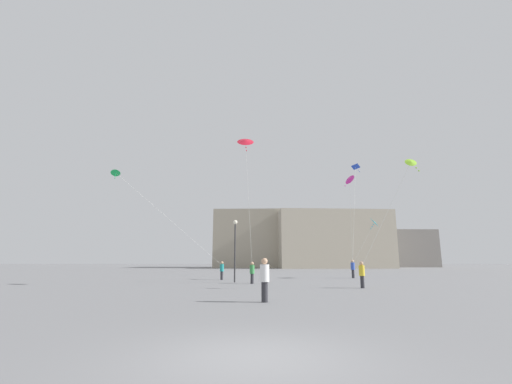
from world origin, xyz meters
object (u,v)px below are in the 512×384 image
object	(u,v)px
person_in_white	(265,278)
building_centre_hall	(332,240)
kite_crimson_diamond	(246,142)
building_right_hall	(387,249)
person_in_yellow	(362,273)
person_in_teal	(222,270)
building_left_hall	(252,240)
kite_lime_diamond	(411,164)
kite_magenta_diamond	(350,180)
lamppost_east	(236,240)
kite_emerald_diamond	(118,174)
person_in_green	(253,272)
kite_cyan_delta	(375,223)
kite_cobalt_delta	(356,170)
person_in_blue	(353,268)

from	to	relation	value
person_in_white	building_centre_hall	world-z (taller)	building_centre_hall
kite_crimson_diamond	building_right_hall	xyz separation A→B (m)	(35.76, 69.02, -5.94)
person_in_yellow	building_right_hall	xyz separation A→B (m)	(28.12, 70.94, 3.67)
person_in_teal	building_left_hall	world-z (taller)	building_left_hall
person_in_yellow	kite_lime_diamond	bearing A→B (deg)	-147.36
person_in_yellow	kite_magenta_diamond	xyz separation A→B (m)	(1.98, 8.90, 8.26)
building_right_hall	lamppost_east	world-z (taller)	building_right_hall
kite_crimson_diamond	building_left_hall	xyz separation A→B (m)	(-0.24, 58.52, -4.00)
person_in_teal	kite_emerald_diamond	xyz separation A→B (m)	(-9.78, -1.03, 8.69)
kite_emerald_diamond	building_right_hall	bearing A→B (deg)	52.59
kite_emerald_diamond	person_in_green	bearing A→B (deg)	-18.52
person_in_green	building_centre_hall	bearing A→B (deg)	175.78
building_centre_hall	lamppost_east	xyz separation A→B (m)	(-18.69, -49.80, -2.82)
kite_cyan_delta	person_in_green	bearing A→B (deg)	-147.79
kite_emerald_diamond	kite_lime_diamond	size ratio (longest dim) A/B	1.50
kite_emerald_diamond	building_centre_hall	world-z (taller)	building_centre_hall
person_in_yellow	kite_cyan_delta	distance (m)	13.65
kite_cobalt_delta	building_right_hall	bearing A→B (deg)	66.91
kite_lime_diamond	kite_emerald_diamond	bearing A→B (deg)	156.99
person_in_green	person_in_white	bearing A→B (deg)	17.63
person_in_blue	person_in_white	bearing A→B (deg)	-113.46
person_in_teal	lamppost_east	world-z (taller)	lamppost_east
kite_emerald_diamond	kite_cobalt_delta	size ratio (longest dim) A/B	0.91
person_in_white	kite_cobalt_delta	world-z (taller)	kite_cobalt_delta
kite_crimson_diamond	kite_emerald_diamond	distance (m)	13.74
kite_cobalt_delta	lamppost_east	bearing A→B (deg)	-141.80
person_in_blue	building_right_hall	size ratio (longest dim) A/B	0.09
building_right_hall	person_in_blue	bearing A→B (deg)	-113.37
kite_emerald_diamond	kite_magenta_diamond	bearing A→B (deg)	1.45
building_centre_hall	person_in_blue	bearing A→B (deg)	-99.61
kite_magenta_diamond	building_left_hall	distance (m)	52.54
building_left_hall	kite_emerald_diamond	bearing A→B (deg)	-102.83
kite_lime_diamond	kite_cobalt_delta	xyz separation A→B (m)	(1.67, 17.60, 4.27)
person_in_teal	building_centre_hall	world-z (taller)	building_centre_hall
person_in_green	person_in_blue	xyz separation A→B (m)	(9.96, 8.26, 0.08)
kite_emerald_diamond	kite_lime_diamond	world-z (taller)	kite_emerald_diamond
kite_emerald_diamond	building_centre_hall	distance (m)	55.93
person_in_white	building_centre_hall	size ratio (longest dim) A/B	0.07
lamppost_east	kite_lime_diamond	bearing A→B (deg)	-31.20
building_left_hall	building_centre_hall	distance (m)	18.66
person_in_blue	kite_cyan_delta	distance (m)	5.05
person_in_teal	kite_cobalt_delta	size ratio (longest dim) A/B	0.14
person_in_teal	person_in_blue	size ratio (longest dim) A/B	0.92
kite_magenta_diamond	building_left_hall	xyz separation A→B (m)	(-9.86, 51.54, -2.65)
person_in_yellow	building_centre_hall	world-z (taller)	building_centre_hall
kite_cobalt_delta	building_left_hall	distance (m)	46.32
person_in_blue	kite_lime_diamond	distance (m)	15.37
building_centre_hall	lamppost_east	world-z (taller)	building_centre_hall
person_in_white	person_in_blue	xyz separation A→B (m)	(9.29, 19.90, -0.04)
kite_crimson_diamond	building_left_hall	bearing A→B (deg)	90.24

